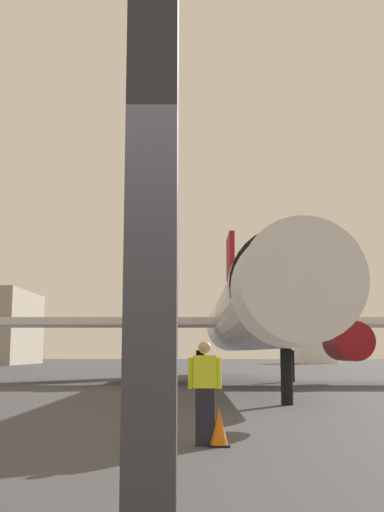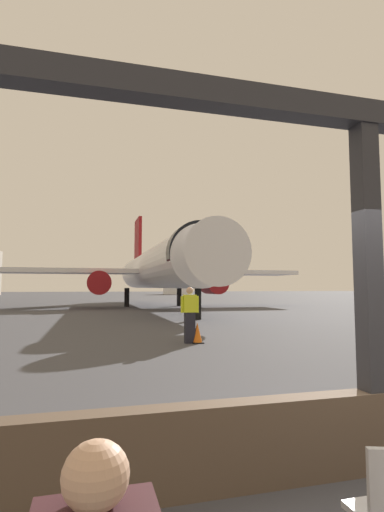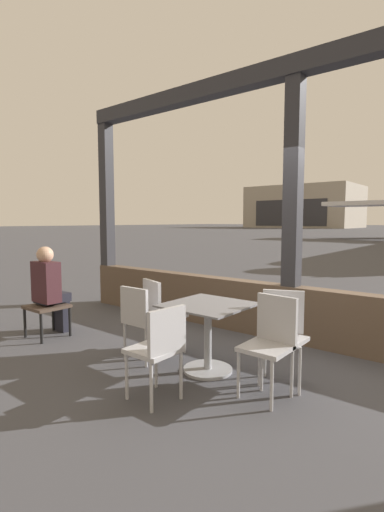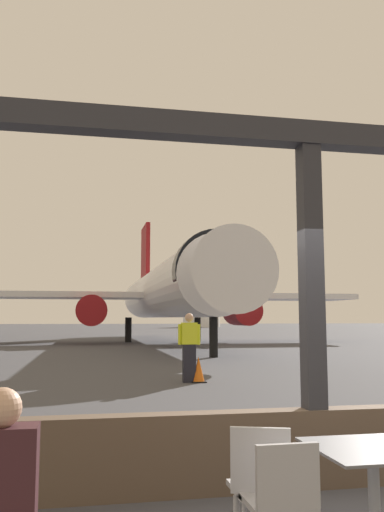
# 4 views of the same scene
# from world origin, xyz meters

# --- Properties ---
(ground_plane) EXTENTS (220.00, 220.00, 0.00)m
(ground_plane) POSITION_xyz_m (0.00, 40.00, 0.00)
(ground_plane) COLOR #424247
(window_frame) EXTENTS (7.69, 0.24, 3.62)m
(window_frame) POSITION_xyz_m (0.00, 0.00, 1.24)
(window_frame) COLOR brown
(window_frame) RESTS_ON ground
(airplane) EXTENTS (25.95, 32.73, 10.09)m
(airplane) POSITION_xyz_m (2.99, 29.52, 3.36)
(airplane) COLOR silver
(airplane) RESTS_ON ground
(ground_crew_worker) EXTENTS (0.57, 0.22, 1.74)m
(ground_crew_worker) POSITION_xyz_m (0.37, 8.53, 0.90)
(ground_crew_worker) COLOR black
(ground_crew_worker) RESTS_ON ground
(traffic_cone) EXTENTS (0.36, 0.36, 0.64)m
(traffic_cone) POSITION_xyz_m (0.60, 8.48, 0.31)
(traffic_cone) COLOR orange
(traffic_cone) RESTS_ON ground
(fuel_storage_tank) EXTENTS (6.59, 6.59, 4.46)m
(fuel_storage_tank) POSITION_xyz_m (18.11, 89.82, 2.23)
(fuel_storage_tank) COLOR white
(fuel_storage_tank) RESTS_ON ground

